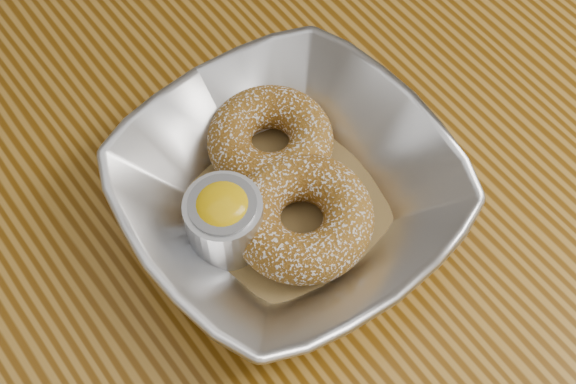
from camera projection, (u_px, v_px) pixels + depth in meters
table at (303, 296)px, 0.66m from camera, size 1.20×0.80×0.75m
serving_bowl at (288, 193)px, 0.56m from camera, size 0.23×0.23×0.06m
parchment at (288, 206)px, 0.58m from camera, size 0.19×0.19×0.00m
donut_back at (270, 140)px, 0.59m from camera, size 0.11×0.11×0.03m
donut_front at (302, 217)px, 0.55m from camera, size 0.13×0.13×0.04m
ramekin at (224, 219)px, 0.54m from camera, size 0.05×0.05×0.06m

